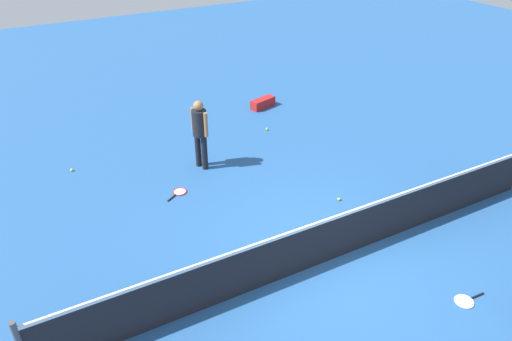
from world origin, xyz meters
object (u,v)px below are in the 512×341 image
tennis_ball_baseline (267,129)px  tennis_ball_stray_left (321,228)px  tennis_racket_near_player (179,192)px  tennis_ball_near_player (72,170)px  tennis_ball_by_net (223,259)px  player_near_side (200,129)px  equipment_bag (264,103)px  tennis_ball_midcourt (339,199)px  tennis_racket_far_player (465,301)px

tennis_ball_baseline → tennis_ball_stray_left: same height
tennis_racket_near_player → tennis_ball_near_player: bearing=-47.3°
tennis_ball_by_net → tennis_ball_stray_left: size_ratio=1.00×
player_near_side → equipment_bag: (-3.02, -2.41, -0.87)m
tennis_racket_near_player → equipment_bag: 5.05m
tennis_ball_midcourt → tennis_ball_stray_left: 1.11m
tennis_racket_far_player → tennis_ball_stray_left: bearing=-70.1°
tennis_ball_midcourt → equipment_bag: equipment_bag is taller
equipment_bag → tennis_ball_by_net: bearing=54.9°
tennis_racket_far_player → tennis_ball_by_net: (3.07, -2.76, 0.02)m
tennis_ball_midcourt → tennis_ball_baseline: bearing=-94.7°
tennis_racket_far_player → tennis_ball_by_net: 4.13m
tennis_ball_midcourt → equipment_bag: (-0.99, -5.11, 0.11)m
tennis_racket_far_player → tennis_ball_by_net: tennis_ball_by_net is taller
tennis_racket_near_player → tennis_ball_near_player: (1.90, -2.06, 0.02)m
tennis_racket_near_player → tennis_racket_far_player: 6.03m
tennis_racket_near_player → tennis_ball_by_net: tennis_ball_by_net is taller
tennis_ball_near_player → equipment_bag: (-5.81, -1.14, 0.11)m
tennis_racket_near_player → tennis_ball_stray_left: (-2.01, 2.55, 0.02)m
tennis_ball_near_player → equipment_bag: 5.92m
tennis_racket_near_player → tennis_ball_baseline: tennis_ball_baseline is taller
tennis_ball_near_player → equipment_bag: size_ratio=0.08×
tennis_ball_midcourt → tennis_ball_baseline: same height
tennis_ball_baseline → tennis_ball_stray_left: 4.49m
player_near_side → equipment_bag: 3.96m
tennis_racket_far_player → tennis_ball_near_player: tennis_ball_near_player is taller
tennis_ball_stray_left → tennis_racket_near_player: bearing=-51.7°
tennis_ball_by_net → tennis_ball_baseline: 5.38m
player_near_side → tennis_racket_far_player: player_near_side is taller
tennis_racket_near_player → equipment_bag: equipment_bag is taller
player_near_side → tennis_racket_near_player: size_ratio=2.92×
tennis_ball_stray_left → tennis_racket_far_player: bearing=109.9°
tennis_ball_stray_left → equipment_bag: bearing=-108.2°
tennis_ball_by_net → player_near_side: bearing=-106.4°
tennis_racket_near_player → tennis_ball_midcourt: bearing=146.8°
tennis_ball_stray_left → tennis_ball_by_net: bearing=-1.9°
tennis_ball_by_net → tennis_ball_baseline: (-3.30, -4.25, 0.00)m
tennis_ball_baseline → equipment_bag: size_ratio=0.08×
tennis_ball_by_net → tennis_ball_midcourt: size_ratio=1.00×
tennis_ball_by_net → tennis_ball_midcourt: (-2.99, -0.57, 0.00)m
tennis_racket_near_player → tennis_ball_near_player: tennis_ball_near_player is taller
tennis_ball_midcourt → tennis_ball_stray_left: same height
tennis_racket_far_player → equipment_bag: bearing=-96.2°
tennis_ball_baseline → tennis_ball_midcourt: bearing=85.3°
tennis_racket_near_player → tennis_ball_midcourt: size_ratio=8.83×
tennis_ball_stray_left → player_near_side: bearing=-71.3°
tennis_ball_near_player → player_near_side: bearing=155.5°
tennis_racket_far_player → tennis_ball_stray_left: tennis_ball_stray_left is taller
tennis_racket_near_player → tennis_ball_by_net: 2.48m
player_near_side → tennis_ball_near_player: 3.22m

